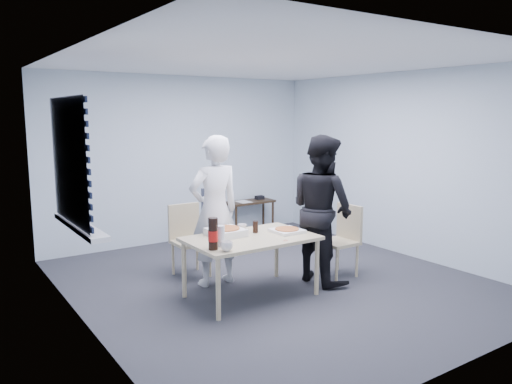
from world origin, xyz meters
TOP-DOWN VIEW (x-y plane):
  - room at (-2.20, 0.40)m, footprint 5.00×5.00m
  - dining_table at (-0.51, -0.25)m, footprint 1.38×0.88m
  - chair_far at (-0.74, 0.84)m, footprint 0.42×0.42m
  - chair_right at (0.86, -0.27)m, footprint 0.42×0.42m
  - person_white at (-0.63, 0.34)m, footprint 0.65×0.42m
  - person_black at (0.49, -0.27)m, footprint 0.47×0.86m
  - side_table at (1.15, 2.28)m, footprint 0.83×0.37m
  - stool at (0.12, 1.71)m, footprint 0.34×0.34m
  - backpack at (0.12, 1.69)m, footprint 0.33×0.24m
  - pizza_box_a at (-0.71, -0.04)m, footprint 0.37×0.37m
  - pizza_box_b at (-0.05, -0.29)m, footprint 0.32×0.32m
  - mug_a at (-1.02, -0.58)m, footprint 0.17×0.17m
  - mug_b at (-0.46, 0.00)m, footprint 0.10×0.10m
  - cola_glass at (-0.35, -0.11)m, footprint 0.08×0.08m
  - soda_bottle at (-1.10, -0.46)m, footprint 0.10×0.10m
  - plastic_cups at (-0.97, -0.39)m, footprint 0.11×0.11m
  - rubber_band at (-0.29, -0.58)m, footprint 0.05×0.05m
  - papers at (1.00, 2.26)m, footprint 0.27×0.32m
  - black_box at (1.37, 2.32)m, footprint 0.17×0.14m

SIDE VIEW (x-z plane):
  - stool at x=0.12m, z-range 0.12..0.59m
  - side_table at x=1.15m, z-range 0.19..0.74m
  - chair_far at x=-0.74m, z-range 0.07..0.96m
  - chair_right at x=0.86m, z-range 0.07..0.96m
  - papers at x=1.00m, z-range 0.55..0.55m
  - black_box at x=1.37m, z-range 0.55..0.61m
  - dining_table at x=-0.51m, z-range 0.28..0.95m
  - rubber_band at x=-0.29m, z-range 0.67..0.68m
  - backpack at x=0.12m, z-range 0.46..0.92m
  - pizza_box_b at x=-0.05m, z-range 0.67..0.72m
  - pizza_box_a at x=-0.71m, z-range 0.67..0.76m
  - mug_b at x=-0.46m, z-range 0.67..0.77m
  - mug_a at x=-1.02m, z-range 0.67..0.77m
  - cola_glass at x=-0.35m, z-range 0.67..0.81m
  - plastic_cups at x=-0.97m, z-range 0.67..0.89m
  - soda_bottle at x=-1.10m, z-range 0.67..0.99m
  - person_white at x=-0.63m, z-range 0.00..1.77m
  - person_black at x=0.49m, z-range 0.00..1.77m
  - room at x=-2.20m, z-range -1.06..3.94m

